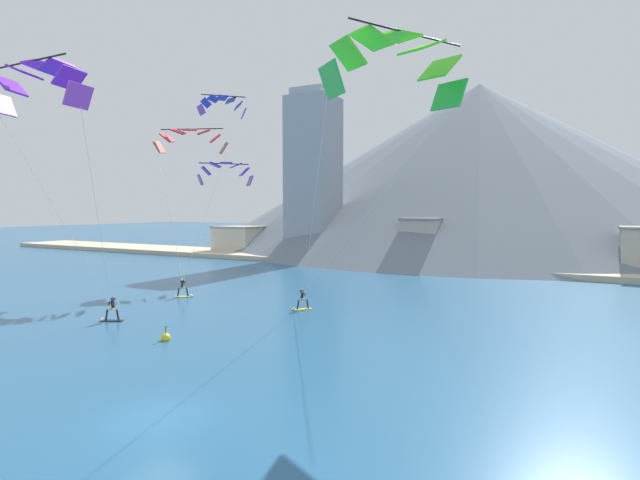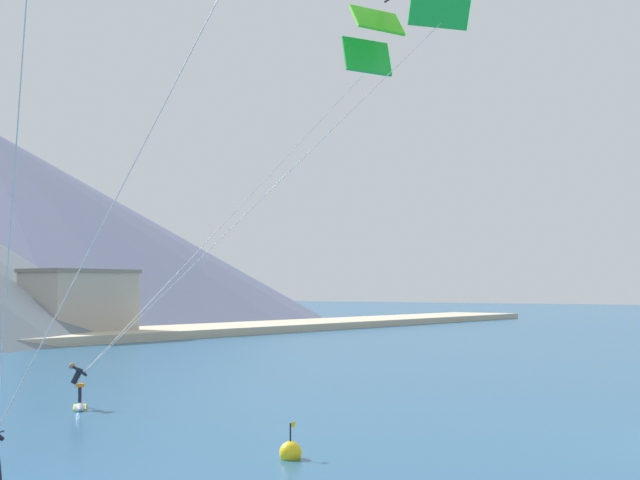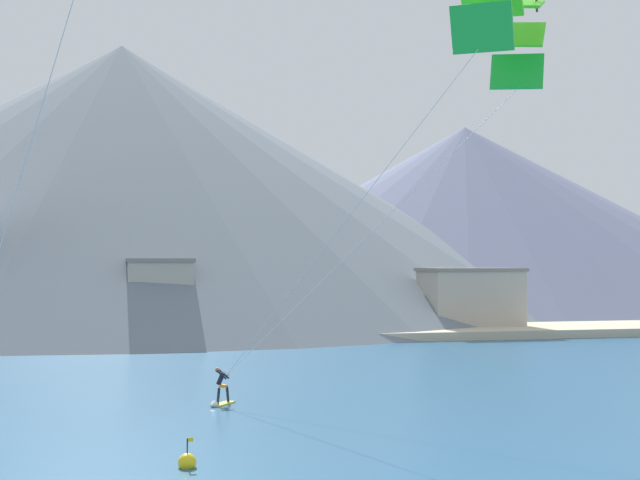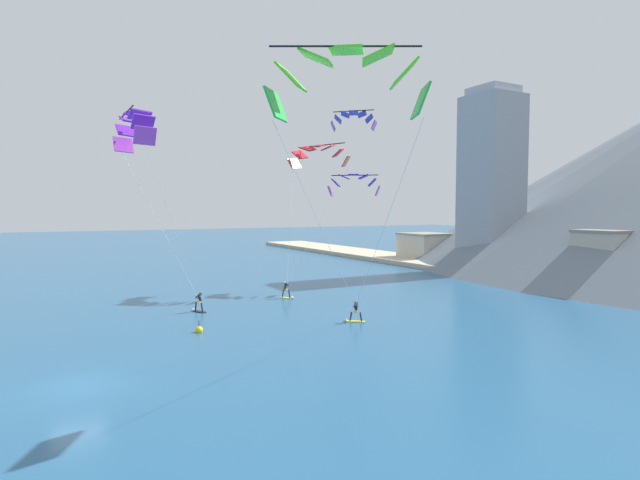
# 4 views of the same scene
# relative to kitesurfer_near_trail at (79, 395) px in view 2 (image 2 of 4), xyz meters

# --- Properties ---
(kitesurfer_near_trail) EXTENTS (1.38, 1.62, 1.69)m
(kitesurfer_near_trail) POSITION_rel_kitesurfer_near_trail_xyz_m (0.00, 0.00, 0.00)
(kitesurfer_near_trail) COLOR yellow
(kitesurfer_near_trail) RESTS_ON ground
(race_marker_buoy) EXTENTS (0.56, 0.56, 1.02)m
(race_marker_buoy) POSITION_rel_kitesurfer_near_trail_xyz_m (-2.49, -11.62, -0.33)
(race_marker_buoy) COLOR yellow
(race_marker_buoy) RESTS_ON ground
(shore_building_quay_east) EXTENTS (8.67, 5.68, 5.80)m
(shore_building_quay_east) POSITION_rel_kitesurfer_near_trail_xyz_m (27.10, 35.38, 2.43)
(shore_building_quay_east) COLOR #B7AD9E
(shore_building_quay_east) RESTS_ON ground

